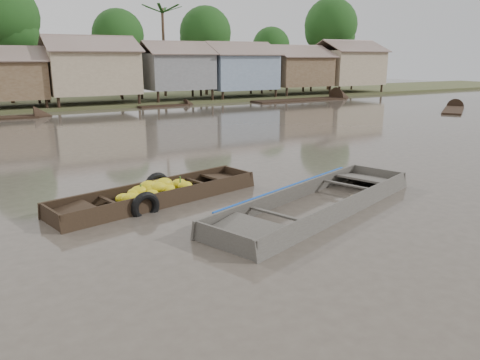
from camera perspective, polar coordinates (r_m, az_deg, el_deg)
ground at (r=10.87m, az=4.38°, el=-5.57°), size 120.00×120.00×0.00m
riverbank at (r=41.25m, az=-17.71°, el=13.13°), size 120.00×12.47×10.22m
banana_boat at (r=12.76m, az=-10.27°, el=-1.88°), size 6.08×2.73×0.85m
viewer_boat at (r=12.16m, az=9.33°, el=-3.24°), size 7.36×4.17×0.58m
distant_boats at (r=35.72m, az=-3.80°, el=8.60°), size 48.73×15.96×0.35m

